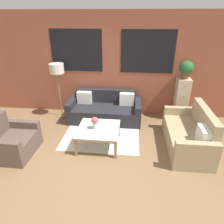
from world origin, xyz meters
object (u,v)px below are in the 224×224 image
object	(u,v)px
settee_vintage	(189,135)
potted_plant	(186,69)
couch_dark	(105,110)
armchair_corner	(12,142)
coffee_table	(98,131)
drawer_cabinet	(181,100)
flower_vase	(95,122)
floor_lamp	(57,71)

from	to	relation	value
settee_vintage	potted_plant	distance (m)	1.79
couch_dark	armchair_corner	world-z (taller)	armchair_corner
settee_vintage	coffee_table	size ratio (longest dim) A/B	1.85
drawer_cabinet	flower_vase	bearing A→B (deg)	-144.27
couch_dark	potted_plant	world-z (taller)	potted_plant
flower_vase	settee_vintage	bearing A→B (deg)	3.95
flower_vase	armchair_corner	bearing A→B (deg)	-164.84
couch_dark	potted_plant	size ratio (longest dim) A/B	4.29
armchair_corner	floor_lamp	distance (m)	2.14
settee_vintage	coffee_table	distance (m)	1.98
couch_dark	flower_vase	size ratio (longest dim) A/B	7.24
drawer_cabinet	coffee_table	bearing A→B (deg)	-143.49
coffee_table	drawer_cabinet	distance (m)	2.55
armchair_corner	settee_vintage	bearing A→B (deg)	9.11
couch_dark	settee_vintage	world-z (taller)	settee_vintage
settee_vintage	armchair_corner	distance (m)	3.77
settee_vintage	flower_vase	bearing A→B (deg)	-176.05
armchair_corner	couch_dark	bearing A→B (deg)	45.34
settee_vintage	drawer_cabinet	bearing A→B (deg)	86.93
settee_vintage	drawer_cabinet	size ratio (longest dim) A/B	1.42
potted_plant	floor_lamp	bearing A→B (deg)	-177.04
coffee_table	couch_dark	bearing A→B (deg)	91.55
potted_plant	settee_vintage	bearing A→B (deg)	-93.07
couch_dark	floor_lamp	xyz separation A→B (m)	(-1.28, 0.06, 1.04)
floor_lamp	flower_vase	distance (m)	1.97
coffee_table	drawer_cabinet	size ratio (longest dim) A/B	0.77
settee_vintage	flower_vase	size ratio (longest dim) A/B	6.11
settee_vintage	armchair_corner	world-z (taller)	settee_vintage
drawer_cabinet	flower_vase	size ratio (longest dim) A/B	4.29
drawer_cabinet	couch_dark	bearing A→B (deg)	-173.49
armchair_corner	coffee_table	world-z (taller)	armchair_corner
floor_lamp	flower_vase	xyz separation A→B (m)	(1.24, -1.35, -0.73)
coffee_table	flower_vase	size ratio (longest dim) A/B	3.30
armchair_corner	drawer_cabinet	size ratio (longest dim) A/B	0.80
settee_vintage	potted_plant	bearing A→B (deg)	86.93
armchair_corner	potted_plant	size ratio (longest dim) A/B	2.03
couch_dark	drawer_cabinet	size ratio (longest dim) A/B	1.69
floor_lamp	flower_vase	size ratio (longest dim) A/B	5.58
couch_dark	drawer_cabinet	bearing A→B (deg)	6.51
couch_dark	armchair_corner	xyz separation A→B (m)	(-1.72, -1.74, -0.00)
armchair_corner	potted_plant	xyz separation A→B (m)	(3.80, 1.98, 1.16)
coffee_table	potted_plant	distance (m)	2.76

